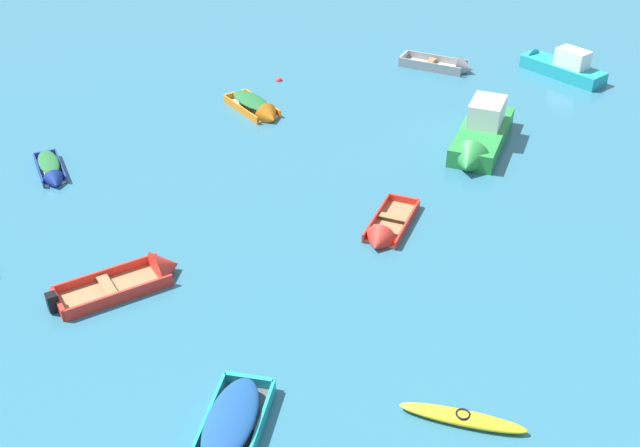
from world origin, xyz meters
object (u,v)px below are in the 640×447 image
object	(u,v)px
rowboat_deep_blue_back_row_center	(48,171)
rowboat_orange_foreground_center	(255,109)
rowboat_grey_midfield_right	(447,67)
rowboat_red_center	(141,276)
rowboat_red_cluster_inner	(381,235)
mooring_buoy_trailing	(276,81)
rowboat_turquoise_near_left	(221,446)
motor_launch_green_far_back	(477,136)
kayak_yellow_outer_right	(460,417)
motor_launch_turquoise_outer_left	(555,65)

from	to	relation	value
rowboat_deep_blue_back_row_center	rowboat_orange_foreground_center	bearing A→B (deg)	36.78
rowboat_grey_midfield_right	rowboat_red_center	world-z (taller)	rowboat_red_center
rowboat_red_cluster_inner	rowboat_red_center	xyz separation A→B (m)	(-8.91, -2.73, 0.04)
rowboat_orange_foreground_center	rowboat_red_cluster_inner	bearing A→B (deg)	-63.64
rowboat_orange_foreground_center	rowboat_red_center	xyz separation A→B (m)	(-3.20, -14.26, -0.10)
rowboat_red_center	rowboat_grey_midfield_right	bearing A→B (deg)	55.23
mooring_buoy_trailing	rowboat_turquoise_near_left	bearing A→B (deg)	-90.64
motor_launch_green_far_back	kayak_yellow_outer_right	distance (m)	17.46
rowboat_turquoise_near_left	rowboat_deep_blue_back_row_center	world-z (taller)	rowboat_turquoise_near_left
kayak_yellow_outer_right	mooring_buoy_trailing	xyz separation A→B (m)	(-6.47, 25.46, -0.17)
rowboat_turquoise_near_left	mooring_buoy_trailing	world-z (taller)	rowboat_turquoise_near_left
rowboat_red_center	motor_launch_turquoise_outer_left	distance (m)	28.22
rowboat_red_center	motor_launch_turquoise_outer_left	xyz separation A→B (m)	(20.20, 19.71, 0.35)
rowboat_turquoise_near_left	motor_launch_turquoise_outer_left	bearing A→B (deg)	59.24
kayak_yellow_outer_right	rowboat_red_center	xyz separation A→B (m)	(-10.53, 6.72, 0.05)
kayak_yellow_outer_right	mooring_buoy_trailing	size ratio (longest dim) A/B	9.61
motor_launch_turquoise_outer_left	mooring_buoy_trailing	distance (m)	16.18
rowboat_grey_midfield_right	motor_launch_green_far_back	bearing A→B (deg)	-90.25
rowboat_grey_midfield_right	rowboat_red_center	bearing A→B (deg)	-124.77
rowboat_red_cluster_inner	rowboat_deep_blue_back_row_center	xyz separation A→B (m)	(-14.53, 4.95, 0.12)
motor_launch_turquoise_outer_left	mooring_buoy_trailing	bearing A→B (deg)	-176.59
rowboat_red_cluster_inner	rowboat_orange_foreground_center	size ratio (longest dim) A/B	1.02
rowboat_turquoise_near_left	rowboat_orange_foreground_center	distance (m)	22.18
rowboat_turquoise_near_left	rowboat_grey_midfield_right	distance (m)	30.01
rowboat_grey_midfield_right	motor_launch_turquoise_outer_left	size ratio (longest dim) A/B	0.88
rowboat_red_cluster_inner	motor_launch_turquoise_outer_left	xyz separation A→B (m)	(11.29, 16.98, 0.39)
rowboat_red_center	rowboat_deep_blue_back_row_center	bearing A→B (deg)	126.23
mooring_buoy_trailing	rowboat_grey_midfield_right	bearing A→B (deg)	8.67
rowboat_red_cluster_inner	mooring_buoy_trailing	world-z (taller)	rowboat_red_cluster_inner
rowboat_red_cluster_inner	rowboat_deep_blue_back_row_center	size ratio (longest dim) A/B	1.22
rowboat_turquoise_near_left	motor_launch_turquoise_outer_left	xyz separation A→B (m)	(16.43, 27.62, 0.20)
kayak_yellow_outer_right	rowboat_orange_foreground_center	xyz separation A→B (m)	(-7.34, 20.98, 0.14)
rowboat_grey_midfield_right	mooring_buoy_trailing	world-z (taller)	rowboat_grey_midfield_right
motor_launch_turquoise_outer_left	mooring_buoy_trailing	world-z (taller)	motor_launch_turquoise_outer_left
kayak_yellow_outer_right	rowboat_turquoise_near_left	distance (m)	6.88
motor_launch_turquoise_outer_left	motor_launch_green_far_back	bearing A→B (deg)	-123.50
kayak_yellow_outer_right	mooring_buoy_trailing	bearing A→B (deg)	104.26
rowboat_grey_midfield_right	motor_launch_turquoise_outer_left	distance (m)	6.16
motor_launch_green_far_back	rowboat_grey_midfield_right	distance (m)	9.90
rowboat_red_cluster_inner	kayak_yellow_outer_right	size ratio (longest dim) A/B	1.11
rowboat_orange_foreground_center	rowboat_grey_midfield_right	bearing A→B (deg)	28.92
rowboat_red_center	motor_launch_turquoise_outer_left	size ratio (longest dim) A/B	0.90
kayak_yellow_outer_right	rowboat_deep_blue_back_row_center	size ratio (longest dim) A/B	1.10
motor_launch_green_far_back	motor_launch_turquoise_outer_left	size ratio (longest dim) A/B	1.31
rowboat_turquoise_near_left	motor_launch_turquoise_outer_left	size ratio (longest dim) A/B	0.89
motor_launch_green_far_back	rowboat_grey_midfield_right	size ratio (longest dim) A/B	1.49
rowboat_grey_midfield_right	rowboat_red_center	xyz separation A→B (m)	(-14.07, -20.27, -0.02)
rowboat_red_center	mooring_buoy_trailing	world-z (taller)	rowboat_red_center
rowboat_turquoise_near_left	rowboat_deep_blue_back_row_center	size ratio (longest dim) A/B	1.35
kayak_yellow_outer_right	rowboat_red_center	size ratio (longest dim) A/B	0.80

